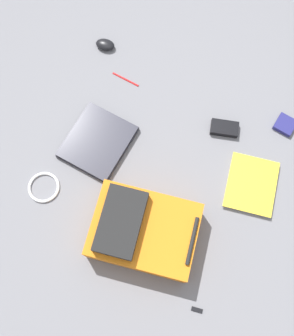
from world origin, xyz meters
The scene contains 10 objects.
ground_plane centered at (0.00, 0.00, 0.00)m, with size 3.47×3.47×0.00m, color slate.
backpack centered at (0.31, 0.10, 0.08)m, with size 0.40×0.49×0.18m.
laptop centered at (0.03, -0.27, 0.02)m, with size 0.32×0.28×0.03m.
book_manual centered at (-0.10, 0.44, 0.01)m, with size 0.30×0.27×0.02m.
computer_mouse centered at (-0.45, -0.49, 0.02)m, with size 0.06×0.10×0.04m, color black.
cable_coil centered at (0.33, -0.39, 0.01)m, with size 0.14×0.14×0.01m, color silver.
power_brick centered at (-0.30, 0.23, 0.02)m, with size 0.07×0.13×0.03m, color black.
pen_black centered at (-0.33, -0.31, 0.00)m, with size 0.01×0.01×0.15m, color red.
earbud_pouch centered at (-0.44, 0.48, 0.01)m, with size 0.09×0.09×0.02m, color navy.
usb_stick centered at (0.50, 0.45, 0.00)m, with size 0.02×0.05×0.01m, color black.
Camera 1 is at (0.53, 0.23, 1.75)m, focal length 42.70 mm.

